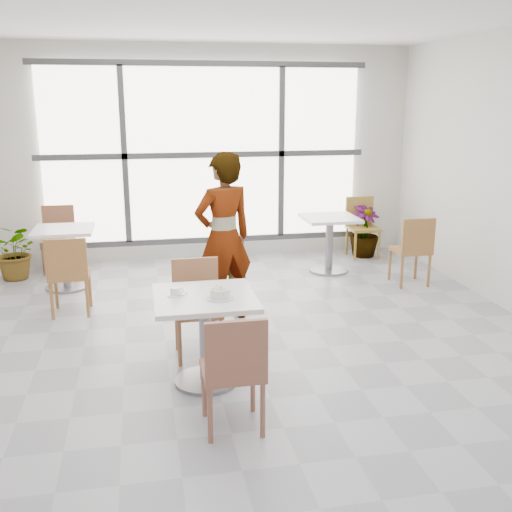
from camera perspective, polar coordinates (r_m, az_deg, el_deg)
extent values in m
plane|color=#9E9EA5|center=(5.53, -0.61, -9.28)|extent=(7.00, 7.00, 0.00)
plane|color=white|center=(5.10, -0.71, 23.19)|extent=(7.00, 7.00, 0.00)
plane|color=silver|center=(8.55, -4.99, 9.68)|extent=(6.00, 0.00, 6.00)
plane|color=silver|center=(1.89, 19.41, -9.77)|extent=(6.00, 0.00, 6.00)
cube|color=white|center=(8.49, -4.95, 9.65)|extent=(4.40, 0.04, 2.40)
cube|color=#3F3F42|center=(8.46, -4.93, 9.63)|extent=(4.60, 0.05, 0.08)
cube|color=#3F3F42|center=(8.41, -12.49, 9.31)|extent=(0.08, 0.05, 2.40)
cube|color=#3F3F42|center=(8.65, 2.45, 9.78)|extent=(0.08, 0.05, 2.40)
cube|color=#3F3F42|center=(8.65, -4.75, 1.56)|extent=(4.60, 0.05, 0.08)
cube|color=#3F3F42|center=(8.44, -5.12, 17.91)|extent=(4.60, 0.05, 0.08)
cube|color=white|center=(4.74, -4.95, -4.04)|extent=(0.80, 0.80, 0.04)
cylinder|color=slate|center=(4.87, -4.86, -8.21)|extent=(0.10, 0.10, 0.71)
cylinder|color=slate|center=(5.02, -4.77, -11.79)|extent=(0.52, 0.52, 0.03)
cube|color=#8E5644|center=(4.21, -2.29, -10.92)|extent=(0.42, 0.42, 0.04)
cube|color=#8E5644|center=(3.94, -1.90, -9.09)|extent=(0.42, 0.04, 0.42)
cylinder|color=#8E5644|center=(4.50, -0.31, -12.35)|extent=(0.04, 0.04, 0.41)
cylinder|color=#8E5644|center=(4.18, 0.65, -14.55)|extent=(0.04, 0.04, 0.41)
cylinder|color=#8E5644|center=(4.45, -4.98, -12.71)|extent=(0.04, 0.04, 0.41)
cylinder|color=#8E5644|center=(4.14, -4.41, -14.99)|extent=(0.04, 0.04, 0.41)
cube|color=#A36844|center=(5.34, -5.60, -5.28)|extent=(0.42, 0.42, 0.04)
cube|color=#A36844|center=(5.44, -5.86, -2.33)|extent=(0.42, 0.04, 0.42)
cylinder|color=#A36844|center=(5.24, -7.32, -8.37)|extent=(0.04, 0.04, 0.41)
cylinder|color=#A36844|center=(5.57, -7.58, -6.93)|extent=(0.04, 0.04, 0.41)
cylinder|color=#A36844|center=(5.27, -3.38, -8.12)|extent=(0.04, 0.04, 0.41)
cylinder|color=#A36844|center=(5.60, -3.88, -6.71)|extent=(0.04, 0.04, 0.41)
cylinder|color=silver|center=(4.65, -3.45, -4.03)|extent=(0.21, 0.21, 0.01)
cylinder|color=silver|center=(4.64, -3.46, -3.55)|extent=(0.16, 0.16, 0.07)
torus|color=silver|center=(4.63, -3.46, -3.19)|extent=(0.16, 0.16, 0.01)
cylinder|color=#C5BC89|center=(4.64, -3.46, -3.57)|extent=(0.14, 0.14, 0.05)
cylinder|color=#EFE79A|center=(4.62, -4.04, -3.17)|extent=(0.03, 0.03, 0.02)
cylinder|color=beige|center=(4.61, -3.11, -3.20)|extent=(0.03, 0.03, 0.02)
cylinder|color=beige|center=(4.64, -3.21, -3.16)|extent=(0.03, 0.03, 0.01)
cylinder|color=#F1E79C|center=(4.64, -3.02, -3.10)|extent=(0.03, 0.03, 0.02)
cylinder|color=beige|center=(4.63, -3.84, -3.08)|extent=(0.03, 0.03, 0.01)
cylinder|color=#F8EBA0|center=(4.60, -3.49, -3.32)|extent=(0.03, 0.03, 0.01)
cylinder|color=beige|center=(4.66, -3.39, -2.96)|extent=(0.03, 0.03, 0.02)
cylinder|color=beige|center=(4.61, -3.43, -3.20)|extent=(0.03, 0.03, 0.02)
cylinder|color=beige|center=(4.61, -3.42, -3.29)|extent=(0.03, 0.03, 0.02)
cylinder|color=#F7EC9F|center=(4.63, -3.65, -3.14)|extent=(0.03, 0.03, 0.02)
cylinder|color=#F8E5A0|center=(4.65, -3.33, -3.13)|extent=(0.03, 0.03, 0.02)
cylinder|color=white|center=(4.76, -7.73, -3.73)|extent=(0.13, 0.13, 0.01)
cylinder|color=white|center=(4.75, -7.74, -3.34)|extent=(0.08, 0.08, 0.06)
torus|color=white|center=(4.75, -7.23, -3.32)|extent=(0.05, 0.01, 0.05)
cylinder|color=black|center=(4.74, -7.75, -3.07)|extent=(0.07, 0.07, 0.00)
cube|color=silver|center=(4.74, -7.11, -3.70)|extent=(0.09, 0.05, 0.00)
sphere|color=silver|center=(4.76, -6.71, -3.61)|extent=(0.02, 0.02, 0.02)
imported|color=black|center=(6.10, -3.13, 1.75)|extent=(0.75, 0.61, 1.76)
cube|color=white|center=(7.53, -18.00, 2.39)|extent=(0.70, 0.70, 0.04)
cylinder|color=slate|center=(7.62, -17.78, -0.37)|extent=(0.10, 0.10, 0.71)
cylinder|color=slate|center=(7.71, -17.58, -2.81)|extent=(0.52, 0.52, 0.03)
cube|color=white|center=(7.94, 7.11, 3.61)|extent=(0.70, 0.70, 0.04)
cylinder|color=gray|center=(8.02, 7.02, 0.98)|extent=(0.10, 0.10, 0.71)
cylinder|color=gray|center=(8.11, 6.95, -1.35)|extent=(0.52, 0.52, 0.03)
cube|color=#9E6735|center=(6.69, -17.41, -1.73)|extent=(0.42, 0.42, 0.04)
cube|color=#9E6735|center=(6.45, -17.74, -0.24)|extent=(0.42, 0.04, 0.42)
cylinder|color=#9E6735|center=(6.91, -15.64, -3.03)|extent=(0.04, 0.04, 0.41)
cylinder|color=#9E6735|center=(6.57, -15.86, -3.98)|extent=(0.04, 0.04, 0.41)
cylinder|color=#9E6735|center=(6.95, -18.60, -3.16)|extent=(0.04, 0.04, 0.41)
cylinder|color=#9E6735|center=(6.61, -18.97, -4.11)|extent=(0.04, 0.04, 0.41)
cube|color=#945B3F|center=(8.38, -18.43, 1.45)|extent=(0.42, 0.42, 0.04)
cube|color=#945B3F|center=(8.51, -18.40, 3.25)|extent=(0.42, 0.04, 0.42)
cylinder|color=#945B3F|center=(8.28, -19.68, -0.41)|extent=(0.04, 0.04, 0.41)
cylinder|color=#945B3F|center=(8.63, -19.35, 0.20)|extent=(0.04, 0.04, 0.41)
cylinder|color=#945B3F|center=(8.23, -17.21, -0.29)|extent=(0.04, 0.04, 0.41)
cylinder|color=#945B3F|center=(8.58, -16.97, 0.32)|extent=(0.04, 0.04, 0.41)
cube|color=#996636|center=(7.65, 14.56, 0.52)|extent=(0.42, 0.42, 0.04)
cube|color=#996636|center=(7.43, 15.30, 1.88)|extent=(0.42, 0.04, 0.42)
cylinder|color=#996636|center=(7.94, 15.07, -0.68)|extent=(0.04, 0.04, 0.41)
cylinder|color=#996636|center=(7.63, 16.24, -1.39)|extent=(0.04, 0.04, 0.41)
cylinder|color=#996636|center=(7.79, 12.69, -0.82)|extent=(0.04, 0.04, 0.41)
cylinder|color=#996636|center=(7.48, 13.79, -1.55)|extent=(0.04, 0.04, 0.41)
cube|color=olive|center=(8.81, 10.24, 2.61)|extent=(0.42, 0.42, 0.04)
cube|color=olive|center=(8.94, 9.87, 4.31)|extent=(0.42, 0.04, 0.42)
cylinder|color=olive|center=(8.63, 9.49, 0.86)|extent=(0.04, 0.04, 0.41)
cylinder|color=olive|center=(8.96, 8.69, 1.41)|extent=(0.04, 0.04, 0.41)
cylinder|color=olive|center=(8.76, 11.70, 0.96)|extent=(0.04, 0.04, 0.41)
cylinder|color=olive|center=(9.09, 10.83, 1.50)|extent=(0.04, 0.04, 0.41)
imported|color=#54843B|center=(8.22, -21.99, 0.41)|extent=(0.78, 0.72, 0.73)
imported|color=#4A8A48|center=(8.87, 10.33, 2.38)|extent=(0.55, 0.55, 0.77)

